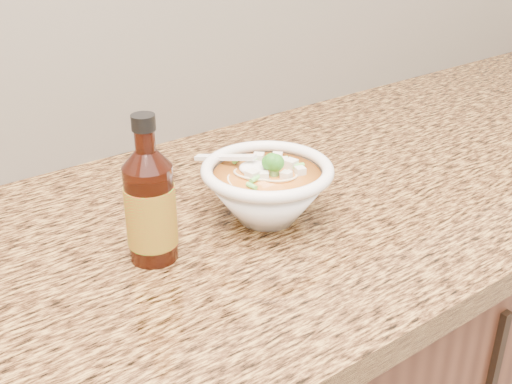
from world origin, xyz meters
TOP-DOWN VIEW (x-y plane):
  - counter_slab at (0.00, 1.68)m, footprint 4.00×0.68m
  - soup_bowl at (0.31, 1.64)m, footprint 0.19×0.21m
  - hot_sauce_bottle at (0.12, 1.64)m, footprint 0.08×0.08m

SIDE VIEW (x-z plane):
  - counter_slab at x=0.00m, z-range 0.86..0.90m
  - soup_bowl at x=0.31m, z-range 0.89..1.00m
  - hot_sauce_bottle at x=0.12m, z-range 0.88..1.07m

